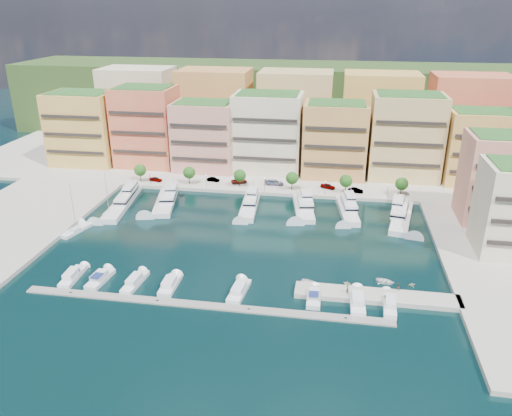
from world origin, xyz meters
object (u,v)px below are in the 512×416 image
object	(u,v)px
yacht_1	(166,200)
car_5	(356,190)
yacht_5	(348,209)
cruiser_1	(100,279)
lamppost_3	(325,185)
car_1	(213,179)
cruiser_8	(357,302)
tender_0	(310,283)
car_0	(156,179)
yacht_4	(304,207)
cruiser_2	(135,282)
tree_0	(140,170)
tree_1	(189,173)
lamppost_1	(206,179)
tree_4	(346,181)
yacht_3	(250,204)
yacht_6	(401,215)
cruiser_5	(239,291)
cruiser_9	(390,305)
tender_3	(412,284)
lamppost_4	(388,189)
sailboat_2	(109,216)
car_4	(328,186)
person_1	(398,287)
sailboat_1	(76,231)
car_3	(274,182)
car_2	(239,181)
cruiser_3	(170,285)
lamppost_2	(265,182)
cruiser_0	(73,277)
tree_3	(292,178)
person_0	(347,289)
tree_2	(240,175)
tender_1	(347,283)
yacht_0	(124,200)
cruiser_7	(314,298)
tender_2	(385,281)

from	to	relation	value
yacht_1	car_5	world-z (taller)	yacht_1
yacht_5	cruiser_1	distance (m)	68.19
lamppost_3	car_1	world-z (taller)	lamppost_3
yacht_5	cruiser_8	world-z (taller)	yacht_5
tender_0	car_0	distance (m)	74.37
yacht_4	cruiser_2	xyz separation A→B (m)	(-31.28, -45.06, -0.54)
tree_0	tree_1	distance (m)	16.00
yacht_4	car_5	bearing A→B (deg)	43.31
yacht_4	cruiser_2	world-z (taller)	yacht_4
tree_0	lamppost_1	bearing A→B (deg)	-5.97
tree_4	yacht_3	world-z (taller)	tree_4
yacht_6	cruiser_8	bearing A→B (deg)	-106.15
cruiser_5	car_0	bearing A→B (deg)	123.09
yacht_6	cruiser_9	xyz separation A→B (m)	(-6.50, -43.38, -0.66)
tree_1	cruiser_1	distance (m)	58.30
cruiser_5	car_1	xyz separation A→B (m)	(-20.32, 61.69, 1.11)
cruiser_1	tender_3	world-z (taller)	cruiser_1
lamppost_4	sailboat_2	xyz separation A→B (m)	(-75.15, -23.74, -3.51)
lamppost_4	car_4	distance (m)	18.15
yacht_4	person_1	xyz separation A→B (m)	(21.57, -40.47, 0.69)
cruiser_8	tender_0	bearing A→B (deg)	148.31
cruiser_9	car_0	world-z (taller)	car_0
yacht_6	sailboat_1	xyz separation A→B (m)	(-81.97, -21.64, -0.90)
tree_1	car_4	world-z (taller)	tree_1
car_3	yacht_6	bearing A→B (deg)	-119.54
tree_4	yacht_1	size ratio (longest dim) A/B	0.26
tree_1	car_2	world-z (taller)	tree_1
cruiser_3	tree_1	bearing A→B (deg)	102.36
yacht_6	tender_0	xyz separation A→B (m)	(-22.01, -37.55, -0.82)
lamppost_2	cruiser_0	world-z (taller)	lamppost_2
car_4	cruiser_1	bearing A→B (deg)	164.83
car_1	cruiser_9	bearing A→B (deg)	-130.77
tree_3	lamppost_3	world-z (taller)	tree_3
yacht_6	person_0	distance (m)	43.79
tender_3	car_2	distance (m)	70.30
car_5	tree_4	bearing A→B (deg)	105.42
sailboat_2	car_1	bearing A→B (deg)	53.61
tree_2	person_0	distance (m)	64.68
lamppost_3	tender_1	world-z (taller)	lamppost_3
lamppost_4	car_4	world-z (taller)	lamppost_4
cruiser_8	car_4	world-z (taller)	car_4
sailboat_1	car_4	distance (m)	73.38
yacht_0	person_0	bearing A→B (deg)	-32.06
cruiser_2	cruiser_7	world-z (taller)	cruiser_7
sailboat_2	tender_0	bearing A→B (deg)	-25.14
sailboat_1	person_1	size ratio (longest dim) A/B	8.40
car_4	tree_1	bearing A→B (deg)	115.21
tree_4	tender_2	xyz separation A→B (m)	(8.08, -49.28, -4.35)
tree_4	cruiser_5	size ratio (longest dim) A/B	0.64
tree_1	tender_2	bearing A→B (deg)	-41.30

